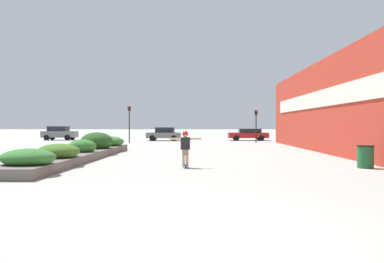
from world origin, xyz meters
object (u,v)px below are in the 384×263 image
car_center_right (353,134)px  skateboarder (185,144)px  car_leftmost (164,134)px  traffic_light_right (256,120)px  trash_bin (365,157)px  skateboard (185,166)px  car_rightmost (59,133)px  car_center_left (248,134)px  traffic_light_left (129,118)px

car_center_right → skateboarder: bearing=146.2°
car_leftmost → traffic_light_right: traffic_light_right is taller
trash_bin → traffic_light_right: bearing=93.0°
skateboard → skateboarder: (-0.00, 0.00, 0.90)m
car_rightmost → traffic_light_right: (22.33, -5.77, 1.40)m
car_center_right → car_rightmost: 33.52m
car_center_left → traffic_light_left: traffic_light_left is taller
skateboarder → car_leftmost: (-3.52, 26.94, -0.18)m
skateboarder → trash_bin: 7.46m
skateboarder → traffic_light_right: traffic_light_right is taller
car_center_right → car_rightmost: (-33.45, 2.24, 0.09)m
trash_bin → skateboard: bearing=180.0°
skateboarder → traffic_light_left: bearing=94.9°
skateboarder → car_center_left: (6.14, 27.63, -0.24)m
skateboarder → car_center_right: size_ratio=0.31×
traffic_light_left → skateboarder: bearing=-73.4°
car_center_right → car_rightmost: bearing=86.2°
skateboard → skateboarder: size_ratio=0.54×
car_leftmost → traffic_light_right: bearing=-114.7°
skateboarder → traffic_light_left: size_ratio=0.39×
traffic_light_right → car_rightmost: bearing=165.5°
car_center_left → car_rightmost: size_ratio=1.16×
car_leftmost → traffic_light_left: (-3.05, -4.98, 1.71)m
car_center_left → trash_bin: bearing=-177.3°
trash_bin → traffic_light_right: traffic_light_right is taller
traffic_light_left → car_center_left: bearing=24.0°
car_center_left → skateboarder: bearing=167.5°
car_leftmost → car_rightmost: size_ratio=0.99×
car_center_left → traffic_light_left: 14.02m
skateboard → traffic_light_right: 23.41m
skateboarder → car_center_left: 28.30m
skateboard → car_rightmost: (-16.07, 28.22, 0.77)m
skateboarder → car_center_left: size_ratio=0.32×
trash_bin → traffic_light_left: (-14.01, 21.97, 2.02)m
trash_bin → traffic_light_right: (-1.18, 22.45, 1.77)m
trash_bin → car_rightmost: 36.74m
trash_bin → car_center_left: bearing=92.7°
car_leftmost → car_rightmost: bearing=84.2°
car_leftmost → car_rightmost: (-12.55, 1.28, 0.05)m
car_center_left → car_rightmost: (-22.21, 0.60, 0.11)m
skateboard → traffic_light_right: bearing=62.7°
trash_bin → car_leftmost: 29.09m
trash_bin → traffic_light_left: traffic_light_left is taller
traffic_light_left → traffic_light_right: (12.82, 0.49, -0.25)m
traffic_light_left → trash_bin: bearing=-57.5°
car_center_right → traffic_light_right: size_ratio=1.42×
traffic_light_right → trash_bin: bearing=-87.0°
skateboard → car_center_left: size_ratio=0.17×
traffic_light_left → traffic_light_right: bearing=2.2°
skateboard → car_center_right: (17.38, 25.98, 0.68)m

